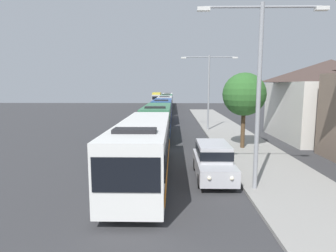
{
  "coord_description": "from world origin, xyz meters",
  "views": [
    {
      "loc": [
        0.28,
        -4.12,
        4.91
      ],
      "look_at": [
        -0.15,
        17.51,
        1.89
      ],
      "focal_mm": 30.46,
      "sensor_mm": 36.0,
      "label": 1
    }
  ],
  "objects_px": {
    "box_truck_oncoming": "(157,98)",
    "white_suv": "(213,159)",
    "streetlamp_near": "(259,79)",
    "bus_middle": "(162,109)",
    "bus_fourth_in_line": "(165,104)",
    "bus_tail_end": "(168,98)",
    "bus_second_in_line": "(157,120)",
    "bus_rear": "(167,101)",
    "roadside_tree": "(244,95)",
    "bus_lead": "(144,147)",
    "streetlamp_mid": "(209,84)"
  },
  "relations": [
    {
      "from": "bus_second_in_line",
      "to": "bus_middle",
      "type": "distance_m",
      "value": 12.49
    },
    {
      "from": "white_suv",
      "to": "box_truck_oncoming",
      "type": "relative_size",
      "value": 0.65
    },
    {
      "from": "bus_rear",
      "to": "white_suv",
      "type": "relative_size",
      "value": 2.3
    },
    {
      "from": "bus_second_in_line",
      "to": "bus_rear",
      "type": "bearing_deg",
      "value": 90.0
    },
    {
      "from": "bus_middle",
      "to": "bus_fourth_in_line",
      "type": "bearing_deg",
      "value": 90.0
    },
    {
      "from": "bus_rear",
      "to": "bus_tail_end",
      "type": "height_order",
      "value": "same"
    },
    {
      "from": "bus_lead",
      "to": "bus_middle",
      "type": "bearing_deg",
      "value": 90.0
    },
    {
      "from": "streetlamp_near",
      "to": "roadside_tree",
      "type": "height_order",
      "value": "streetlamp_near"
    },
    {
      "from": "streetlamp_mid",
      "to": "bus_middle",
      "type": "bearing_deg",
      "value": 122.42
    },
    {
      "from": "white_suv",
      "to": "bus_tail_end",
      "type": "bearing_deg",
      "value": 93.39
    },
    {
      "from": "bus_lead",
      "to": "streetlamp_mid",
      "type": "height_order",
      "value": "streetlamp_mid"
    },
    {
      "from": "bus_fourth_in_line",
      "to": "streetlamp_near",
      "type": "xyz_separation_m",
      "value": [
        5.4,
        -39.78,
        3.55
      ]
    },
    {
      "from": "bus_second_in_line",
      "to": "bus_tail_end",
      "type": "height_order",
      "value": "same"
    },
    {
      "from": "streetlamp_near",
      "to": "white_suv",
      "type": "bearing_deg",
      "value": 131.19
    },
    {
      "from": "bus_middle",
      "to": "streetlamp_near",
      "type": "xyz_separation_m",
      "value": [
        5.4,
        -26.98,
        3.55
      ]
    },
    {
      "from": "bus_rear",
      "to": "streetlamp_mid",
      "type": "distance_m",
      "value": 34.26
    },
    {
      "from": "bus_tail_end",
      "to": "box_truck_oncoming",
      "type": "relative_size",
      "value": 1.41
    },
    {
      "from": "bus_middle",
      "to": "white_suv",
      "type": "distance_m",
      "value": 25.31
    },
    {
      "from": "bus_lead",
      "to": "bus_rear",
      "type": "bearing_deg",
      "value": 90.0
    },
    {
      "from": "bus_second_in_line",
      "to": "roadside_tree",
      "type": "bearing_deg",
      "value": -37.99
    },
    {
      "from": "box_truck_oncoming",
      "to": "roadside_tree",
      "type": "distance_m",
      "value": 61.13
    },
    {
      "from": "bus_lead",
      "to": "white_suv",
      "type": "height_order",
      "value": "bus_lead"
    },
    {
      "from": "bus_middle",
      "to": "bus_rear",
      "type": "xyz_separation_m",
      "value": [
        0.0,
        25.15,
        0.0
      ]
    },
    {
      "from": "streetlamp_near",
      "to": "box_truck_oncoming",
      "type": "bearing_deg",
      "value": 97.16
    },
    {
      "from": "bus_second_in_line",
      "to": "box_truck_oncoming",
      "type": "xyz_separation_m",
      "value": [
        -3.3,
        54.76,
        0.02
      ]
    },
    {
      "from": "bus_second_in_line",
      "to": "box_truck_oncoming",
      "type": "height_order",
      "value": "bus_second_in_line"
    },
    {
      "from": "white_suv",
      "to": "bus_middle",
      "type": "bearing_deg",
      "value": 98.4
    },
    {
      "from": "white_suv",
      "to": "roadside_tree",
      "type": "bearing_deg",
      "value": 65.27
    },
    {
      "from": "white_suv",
      "to": "streetlamp_mid",
      "type": "relative_size",
      "value": 0.61
    },
    {
      "from": "streetlamp_mid",
      "to": "roadside_tree",
      "type": "relative_size",
      "value": 1.39
    },
    {
      "from": "bus_middle",
      "to": "streetlamp_mid",
      "type": "relative_size",
      "value": 1.37
    },
    {
      "from": "white_suv",
      "to": "roadside_tree",
      "type": "height_order",
      "value": "roadside_tree"
    },
    {
      "from": "bus_middle",
      "to": "bus_tail_end",
      "type": "xyz_separation_m",
      "value": [
        -0.0,
        37.46,
        -0.0
      ]
    },
    {
      "from": "bus_second_in_line",
      "to": "bus_rear",
      "type": "relative_size",
      "value": 0.94
    },
    {
      "from": "bus_second_in_line",
      "to": "roadside_tree",
      "type": "xyz_separation_m",
      "value": [
        6.97,
        -5.44,
        2.59
      ]
    },
    {
      "from": "bus_rear",
      "to": "white_suv",
      "type": "height_order",
      "value": "bus_rear"
    },
    {
      "from": "streetlamp_near",
      "to": "streetlamp_mid",
      "type": "relative_size",
      "value": 1.03
    },
    {
      "from": "bus_fourth_in_line",
      "to": "box_truck_oncoming",
      "type": "relative_size",
      "value": 1.41
    },
    {
      "from": "box_truck_oncoming",
      "to": "roadside_tree",
      "type": "height_order",
      "value": "roadside_tree"
    },
    {
      "from": "box_truck_oncoming",
      "to": "white_suv",
      "type": "bearing_deg",
      "value": -84.06
    },
    {
      "from": "streetlamp_mid",
      "to": "white_suv",
      "type": "bearing_deg",
      "value": -95.87
    },
    {
      "from": "streetlamp_mid",
      "to": "roadside_tree",
      "type": "height_order",
      "value": "streetlamp_mid"
    },
    {
      "from": "bus_second_in_line",
      "to": "roadside_tree",
      "type": "relative_size",
      "value": 1.84
    },
    {
      "from": "bus_fourth_in_line",
      "to": "bus_rear",
      "type": "distance_m",
      "value": 12.35
    },
    {
      "from": "bus_second_in_line",
      "to": "bus_fourth_in_line",
      "type": "relative_size",
      "value": 0.99
    },
    {
      "from": "bus_second_in_line",
      "to": "bus_rear",
      "type": "height_order",
      "value": "same"
    },
    {
      "from": "bus_fourth_in_line",
      "to": "streetlamp_near",
      "type": "height_order",
      "value": "streetlamp_near"
    },
    {
      "from": "bus_fourth_in_line",
      "to": "box_truck_oncoming",
      "type": "bearing_deg",
      "value": 96.39
    },
    {
      "from": "roadside_tree",
      "to": "bus_lead",
      "type": "bearing_deg",
      "value": -134.26
    },
    {
      "from": "roadside_tree",
      "to": "bus_rear",
      "type": "bearing_deg",
      "value": 99.18
    }
  ]
}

